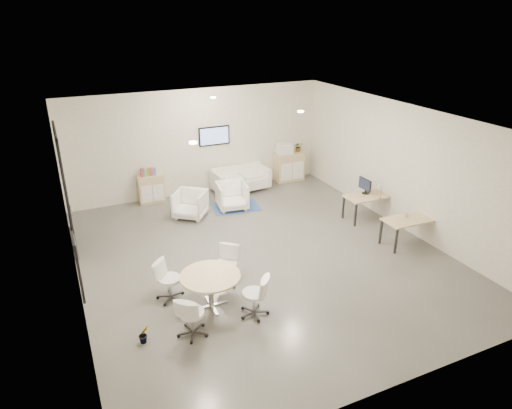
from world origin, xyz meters
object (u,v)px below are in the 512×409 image
at_px(sideboard_left, 151,189).
at_px(desk_front, 409,221).
at_px(sideboard_right, 289,167).
at_px(round_table, 210,279).
at_px(loveseat, 240,180).
at_px(desk_rear, 369,198).
at_px(armchair_right, 232,195).
at_px(armchair_left, 190,203).

relative_size(sideboard_left, desk_front, 0.64).
height_order(sideboard_right, round_table, sideboard_right).
relative_size(sideboard_right, round_table, 0.83).
xyz_separation_m(loveseat, desk_front, (2.33, -5.02, 0.25)).
relative_size(loveseat, desk_rear, 1.35).
distance_m(armchair_right, desk_front, 4.89).
xyz_separation_m(sideboard_left, round_table, (-0.14, -5.68, 0.20)).
relative_size(armchair_right, round_table, 0.74).
distance_m(desk_rear, desk_front, 1.61).
distance_m(sideboard_left, loveseat, 2.77).
bearing_deg(round_table, armchair_left, 78.20).
distance_m(sideboard_right, armchair_right, 2.98).
bearing_deg(round_table, armchair_right, 63.21).
height_order(desk_rear, round_table, round_table).
bearing_deg(sideboard_left, desk_rear, -35.27).
relative_size(sideboard_right, desk_front, 0.74).
height_order(loveseat, round_table, loveseat).
xyz_separation_m(sideboard_right, armchair_left, (-3.89, -1.48, -0.06)).
height_order(sideboard_left, armchair_right, armchair_right).
relative_size(armchair_left, round_table, 0.72).
bearing_deg(desk_front, sideboard_right, 96.53).
xyz_separation_m(sideboard_right, desk_rear, (0.50, -3.58, 0.13)).
bearing_deg(armchair_right, loveseat, 66.95).
distance_m(armchair_left, round_table, 4.26).
height_order(loveseat, armchair_left, armchair_left).
relative_size(sideboard_left, round_table, 0.73).
xyz_separation_m(sideboard_left, loveseat, (2.76, -0.21, -0.07)).
bearing_deg(sideboard_right, sideboard_left, 179.52).
relative_size(desk_rear, desk_front, 1.01).
bearing_deg(round_table, desk_front, 4.88).
distance_m(loveseat, armchair_left, 2.41).
bearing_deg(sideboard_right, desk_front, -84.79).
bearing_deg(armchair_right, round_table, -108.08).
bearing_deg(armchair_left, sideboard_right, 58.05).
height_order(armchair_left, armchair_right, armchair_right).
distance_m(desk_front, round_table, 5.25).
xyz_separation_m(loveseat, armchair_right, (-0.77, -1.24, 0.08)).
bearing_deg(armchair_left, desk_front, -3.22).
relative_size(sideboard_left, sideboard_right, 0.87).
distance_m(sideboard_left, armchair_left, 1.68).
xyz_separation_m(sideboard_left, desk_rear, (5.12, -3.62, 0.19)).
distance_m(loveseat, round_table, 6.19).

